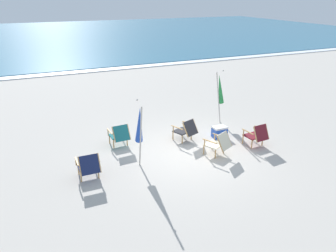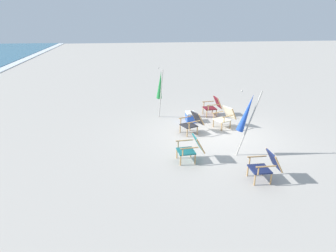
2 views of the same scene
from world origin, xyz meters
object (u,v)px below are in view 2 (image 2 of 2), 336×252
at_px(beach_chair_far_center, 266,165).
at_px(cooler_box, 190,117).
at_px(beach_chair_mid_center, 191,147).
at_px(umbrella_furled_green, 160,86).
at_px(beach_chair_back_right, 213,106).
at_px(beach_chair_back_left, 225,116).
at_px(umbrella_furled_blue, 247,114).
at_px(beach_chair_front_left, 193,122).

distance_m(beach_chair_far_center, cooler_box, 4.87).
distance_m(beach_chair_mid_center, umbrella_furled_green, 4.22).
height_order(beach_chair_back_right, beach_chair_back_left, beach_chair_back_right).
bearing_deg(beach_chair_back_right, umbrella_furled_blue, 177.49).
relative_size(beach_chair_back_right, umbrella_furled_green, 0.38).
bearing_deg(beach_chair_far_center, beach_chair_back_left, -2.88).
xyz_separation_m(beach_chair_front_left, umbrella_furled_green, (1.90, 0.97, 0.95)).
distance_m(beach_chair_mid_center, beach_chair_back_left, 3.23).
height_order(beach_chair_back_left, umbrella_furled_blue, umbrella_furled_blue).
relative_size(umbrella_furled_blue, umbrella_furled_green, 0.98).
xyz_separation_m(umbrella_furled_green, cooler_box, (-0.67, -1.15, -1.17)).
relative_size(umbrella_furled_green, cooler_box, 4.28).
height_order(umbrella_furled_blue, umbrella_furled_green, umbrella_furled_green).
height_order(beach_chair_mid_center, cooler_box, beach_chair_mid_center).
distance_m(beach_chair_mid_center, umbrella_furled_blue, 1.90).
bearing_deg(umbrella_furled_blue, beach_chair_front_left, 29.40).
relative_size(beach_chair_front_left, cooler_box, 1.88).
distance_m(beach_chair_far_center, beach_chair_back_left, 3.98).
height_order(beach_chair_mid_center, umbrella_furled_green, umbrella_furled_green).
bearing_deg(beach_chair_far_center, umbrella_furled_green, 21.50).
xyz_separation_m(beach_chair_front_left, beach_chair_back_left, (0.45, -1.37, 0.00)).
height_order(beach_chair_back_right, umbrella_furled_blue, umbrella_furled_blue).
height_order(beach_chair_back_left, cooler_box, beach_chair_back_left).
relative_size(beach_chair_back_right, beach_chair_back_left, 0.87).
distance_m(beach_chair_far_center, beach_chair_mid_center, 2.15).
bearing_deg(beach_chair_front_left, umbrella_furled_blue, -150.60).
bearing_deg(beach_chair_back_left, beach_chair_back_right, 1.89).
bearing_deg(beach_chair_back_left, umbrella_furled_green, 58.10).
xyz_separation_m(beach_chair_far_center, umbrella_furled_blue, (1.49, 0.02, 0.92)).
bearing_deg(beach_chair_back_right, beach_chair_mid_center, 156.09).
bearing_deg(beach_chair_far_center, cooler_box, 11.76).
relative_size(beach_chair_back_right, cooler_box, 1.63).
distance_m(beach_chair_back_right, beach_chair_mid_center, 4.51).
bearing_deg(cooler_box, beach_chair_back_left, -123.52).
bearing_deg(umbrella_furled_green, beach_chair_front_left, -153.02).
bearing_deg(umbrella_furled_green, beach_chair_far_center, -158.50).
height_order(beach_chair_far_center, umbrella_furled_green, umbrella_furled_green).
bearing_deg(beach_chair_mid_center, umbrella_furled_green, 6.43).
bearing_deg(beach_chair_front_left, beach_chair_back_right, -34.29).
height_order(beach_chair_mid_center, umbrella_furled_blue, umbrella_furled_blue).
bearing_deg(umbrella_furled_blue, beach_chair_back_left, -5.15).
height_order(beach_chair_back_right, umbrella_furled_green, umbrella_furled_green).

